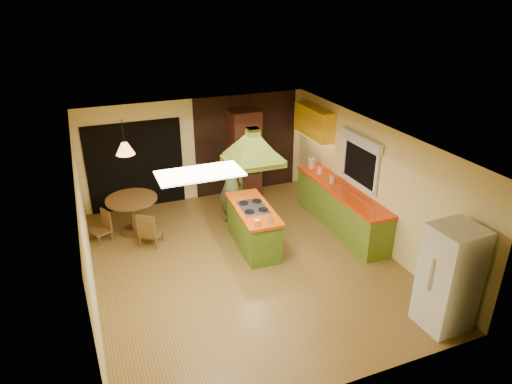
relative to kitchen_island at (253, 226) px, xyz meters
name	(u,v)px	position (x,y,z in m)	size (l,w,h in m)	color
ground	(245,263)	(-0.38, -0.54, -0.44)	(6.50, 6.50, 0.00)	olive
room_walls	(244,205)	(-0.38, -0.54, 0.81)	(5.50, 6.50, 6.50)	#FFF5B6
ceiling_plane	(244,139)	(-0.38, -0.54, 2.06)	(6.50, 6.50, 0.00)	silver
brick_panel	(246,144)	(0.87, 2.69, 0.81)	(2.64, 0.03, 2.50)	#381E14
nook_opening	(136,166)	(-1.88, 2.69, 0.61)	(2.20, 0.03, 2.10)	black
right_counter	(340,207)	(2.07, 0.06, 0.02)	(0.62, 3.05, 0.92)	olive
upper_cabinets	(314,122)	(2.19, 1.66, 1.51)	(0.34, 1.40, 0.70)	yellow
window_right	(361,152)	(2.32, -0.14, 1.33)	(0.12, 1.35, 1.06)	black
fluor_panel	(200,173)	(-1.48, -1.74, 2.04)	(1.20, 0.60, 0.03)	white
kitchen_island	(253,226)	(0.00, 0.00, 0.00)	(0.79, 1.77, 0.89)	#53781E
range_hood	(253,141)	(0.00, 0.00, 1.81)	(1.09, 0.79, 0.80)	#5B6B1A
man	(231,186)	(-0.05, 1.22, 0.40)	(0.61, 0.40, 1.69)	#4E562D
refrigerator	(449,278)	(1.90, -3.30, 0.42)	(0.71, 0.67, 1.72)	white
wall_oven	(244,154)	(0.71, 2.41, 0.65)	(0.75, 0.64, 2.19)	#462216
dining_table	(133,208)	(-2.17, 1.49, 0.12)	(1.07, 1.07, 0.80)	brown
chair_left	(100,226)	(-2.87, 1.39, -0.12)	(0.35, 0.35, 0.64)	brown
chair_near	(151,228)	(-1.92, 0.84, -0.07)	(0.41, 0.41, 0.75)	brown
pendant_lamp	(125,149)	(-2.17, 1.49, 1.46)	(0.37, 0.37, 0.24)	#FF9E3F
canister_large	(311,163)	(2.02, 1.37, 0.59)	(0.16, 0.16, 0.23)	#EFE7C1
canister_medium	(320,171)	(2.02, 0.94, 0.56)	(0.12, 0.12, 0.17)	#FCE8CB
canister_small	(332,179)	(2.02, 0.39, 0.56)	(0.13, 0.13, 0.17)	beige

